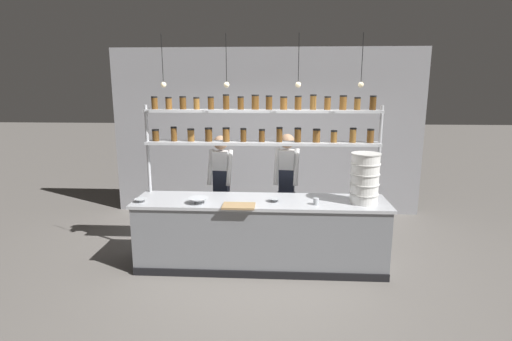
# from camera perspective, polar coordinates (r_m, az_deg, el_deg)

# --- Properties ---
(ground_plane) EXTENTS (40.00, 40.00, 0.00)m
(ground_plane) POSITION_cam_1_polar(r_m,az_deg,el_deg) (5.54, 0.63, -13.41)
(ground_plane) COLOR slate
(back_wall) EXTENTS (5.69, 0.12, 3.05)m
(back_wall) POSITION_cam_1_polar(r_m,az_deg,el_deg) (7.43, 1.51, 5.44)
(back_wall) COLOR #939399
(back_wall) RESTS_ON ground_plane
(prep_counter) EXTENTS (3.29, 0.76, 0.92)m
(prep_counter) POSITION_cam_1_polar(r_m,az_deg,el_deg) (5.36, 0.64, -8.98)
(prep_counter) COLOR gray
(prep_counter) RESTS_ON ground_plane
(spice_shelf_unit) EXTENTS (3.18, 0.28, 2.27)m
(spice_shelf_unit) POSITION_cam_1_polar(r_m,az_deg,el_deg) (5.36, 0.92, 6.08)
(spice_shelf_unit) COLOR #B7BABF
(spice_shelf_unit) RESTS_ON ground_plane
(chef_left) EXTENTS (0.39, 0.31, 1.66)m
(chef_left) POSITION_cam_1_polar(r_m,az_deg,el_deg) (6.04, -4.99, -1.65)
(chef_left) COLOR black
(chef_left) RESTS_ON ground_plane
(chef_center) EXTENTS (0.39, 0.32, 1.69)m
(chef_center) POSITION_cam_1_polar(r_m,az_deg,el_deg) (5.97, 4.39, -1.58)
(chef_center) COLOR black
(chef_center) RESTS_ON ground_plane
(container_stack) EXTENTS (0.37, 0.37, 0.64)m
(container_stack) POSITION_cam_1_polar(r_m,az_deg,el_deg) (5.19, 15.28, -1.08)
(container_stack) COLOR white
(container_stack) RESTS_ON prep_counter
(cutting_board) EXTENTS (0.40, 0.26, 0.02)m
(cutting_board) POSITION_cam_1_polar(r_m,az_deg,el_deg) (4.93, -2.49, -5.07)
(cutting_board) COLOR #A88456
(cutting_board) RESTS_ON prep_counter
(prep_bowl_near_left) EXTENTS (0.17, 0.17, 0.05)m
(prep_bowl_near_left) POSITION_cam_1_polar(r_m,az_deg,el_deg) (5.15, 2.69, -4.21)
(prep_bowl_near_left) COLOR #B2B7BC
(prep_bowl_near_left) RESTS_ON prep_counter
(prep_bowl_center_front) EXTENTS (0.16, 0.16, 0.04)m
(prep_bowl_center_front) POSITION_cam_1_polar(r_m,az_deg,el_deg) (5.33, -16.14, -4.12)
(prep_bowl_center_front) COLOR silver
(prep_bowl_center_front) RESTS_ON prep_counter
(prep_bowl_center_back) EXTENTS (0.26, 0.26, 0.07)m
(prep_bowl_center_back) POSITION_cam_1_polar(r_m,az_deg,el_deg) (5.12, -8.21, -4.27)
(prep_bowl_center_back) COLOR silver
(prep_bowl_center_back) RESTS_ON prep_counter
(serving_cup_front) EXTENTS (0.07, 0.07, 0.09)m
(serving_cup_front) POSITION_cam_1_polar(r_m,az_deg,el_deg) (5.06, 8.57, -4.39)
(serving_cup_front) COLOR #B2B7BC
(serving_cup_front) RESTS_ON prep_counter
(pendant_light_row) EXTENTS (2.49, 0.07, 0.64)m
(pendant_light_row) POSITION_cam_1_polar(r_m,az_deg,el_deg) (5.00, 0.79, 12.50)
(pendant_light_row) COLOR black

